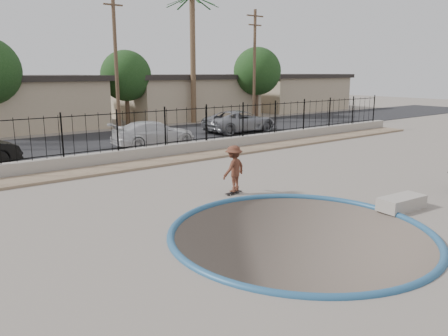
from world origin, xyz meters
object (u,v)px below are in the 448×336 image
(skater, at_px, (234,171))
(concrete_ledge, at_px, (402,203))
(car_c, at_px, (154,133))
(skateboard, at_px, (234,193))
(car_d, at_px, (240,121))

(skater, bearing_deg, concrete_ledge, 109.69)
(skater, height_order, car_c, skater)
(skateboard, distance_m, car_c, 10.86)
(concrete_ledge, bearing_deg, skater, 124.14)
(skater, xyz_separation_m, skateboard, (0.00, 0.00, -0.76))
(skateboard, xyz_separation_m, car_c, (2.66, 10.50, 0.69))
(skater, distance_m, skateboard, 0.76)
(car_c, distance_m, car_d, 7.73)
(concrete_ledge, relative_size, car_d, 0.30)
(skateboard, distance_m, car_d, 15.79)
(skateboard, relative_size, car_d, 0.13)
(car_c, xyz_separation_m, car_d, (7.58, 1.49, 0.05))
(skater, distance_m, car_c, 10.84)
(skateboard, relative_size, car_c, 0.15)
(skater, height_order, concrete_ledge, skater)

